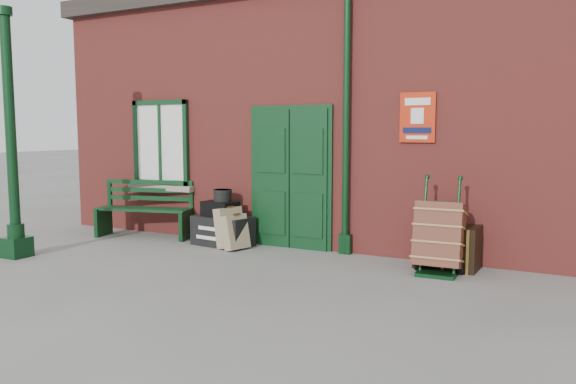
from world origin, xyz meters
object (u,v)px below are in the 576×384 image
Objects in this scene: bench at (146,207)px; houdini_trunk at (223,231)px; dark_trunk at (448,246)px; porter_trolley at (439,237)px.

bench is 1.66m from houdini_trunk.
dark_trunk is at bearing 9.01° from houdini_trunk.
bench reaches higher than houdini_trunk.
dark_trunk is (5.21, 0.11, -0.22)m from bench.
bench is 5.17m from porter_trolley.
bench is 1.81× the size of houdini_trunk.
porter_trolley is at bearing -94.60° from dark_trunk.
dark_trunk is (0.04, 0.35, -0.19)m from porter_trolley.
porter_trolley is at bearing 3.35° from houdini_trunk.
bench is at bearing 175.01° from porter_trolley.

